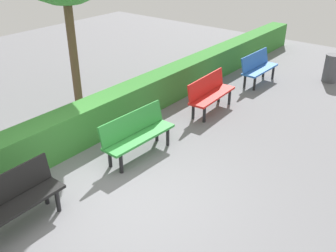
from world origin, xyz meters
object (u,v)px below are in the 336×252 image
bench_green (137,133)px  trash_bin (331,68)px  bench_black (11,200)px  bench_blue (258,67)px  bench_red (210,92)px

bench_green → trash_bin: bench_green is taller
bench_green → trash_bin: 6.64m
bench_black → bench_green: bearing=178.0°
bench_blue → bench_red: size_ratio=0.93×
trash_bin → bench_green: bearing=-14.5°
bench_blue → bench_red: 2.45m
bench_blue → bench_green: size_ratio=0.90×
bench_black → trash_bin: bearing=168.2°
bench_blue → bench_black: bearing=0.5°
bench_red → bench_black: 5.21m
trash_bin → bench_red: bearing=-23.4°
bench_red → trash_bin: bench_red is taller
bench_red → bench_green: bench_red is taller
bench_red → bench_green: (2.58, -0.00, 0.00)m
bench_green → bench_black: 2.63m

